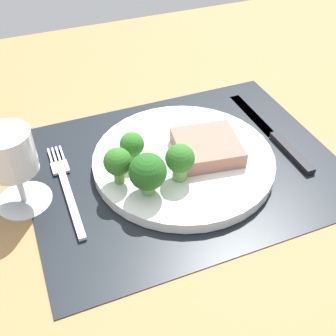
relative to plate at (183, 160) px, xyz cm
name	(u,v)px	position (x,y,z in cm)	size (l,w,h in cm)	color
ground_plane	(183,173)	(0.00, 0.00, -2.60)	(140.00, 110.00, 3.00)	#996D42
placemat	(183,165)	(0.00, 0.00, -0.95)	(44.69, 35.21, 0.30)	black
plate	(183,160)	(0.00, 0.00, 0.00)	(26.47, 26.47, 1.60)	white
steak	(207,147)	(3.38, -0.67, 1.97)	(9.00, 8.70, 2.33)	#9E6B5B
broccoli_back_left	(118,163)	(-10.17, -1.64, 4.15)	(3.78, 3.78, 5.41)	#5B8942
broccoli_near_steak	(132,145)	(-7.09, 1.91, 3.50)	(3.46, 3.46, 4.61)	#6B994C
broccoli_front_edge	(180,160)	(-2.37, -4.06, 4.04)	(3.96, 3.96, 5.49)	#6B994C
broccoli_near_fork	(148,172)	(-7.23, -5.02, 4.27)	(4.94, 4.94, 6.05)	#6B994C
fork	(66,187)	(-17.06, 1.42, -0.55)	(2.40, 19.20, 0.50)	silver
knife	(275,136)	(16.17, 0.53, -0.50)	(1.80, 23.00, 0.80)	black
wine_glass	(11,158)	(-22.80, 1.42, 6.46)	(7.42, 7.42, 11.39)	silver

